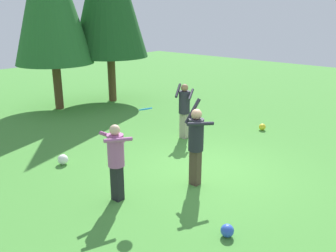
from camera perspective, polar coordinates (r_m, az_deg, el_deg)
name	(u,v)px	position (r m, az deg, el deg)	size (l,w,h in m)	color
ground_plane	(205,171)	(9.09, 5.79, -7.13)	(40.00, 40.00, 0.00)	#478C38
person_thrower	(196,140)	(8.03, 4.41, -2.24)	(0.67, 0.66, 1.97)	#4C382D
person_catcher	(116,156)	(7.45, -8.19, -4.75)	(0.70, 0.66, 1.65)	black
person_bystander	(184,106)	(11.08, 2.58, 3.11)	(0.72, 0.68, 1.70)	gray
frisbee	(146,109)	(7.37, -3.55, 2.69)	(0.32, 0.32, 0.10)	#2393D1
ball_yellow	(262,127)	(12.44, 14.62, -0.15)	(0.22, 0.22, 0.22)	yellow
ball_blue	(227,231)	(6.70, 9.31, -15.94)	(0.24, 0.24, 0.24)	blue
ball_white	(63,159)	(9.77, -16.21, -5.09)	(0.27, 0.27, 0.27)	white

